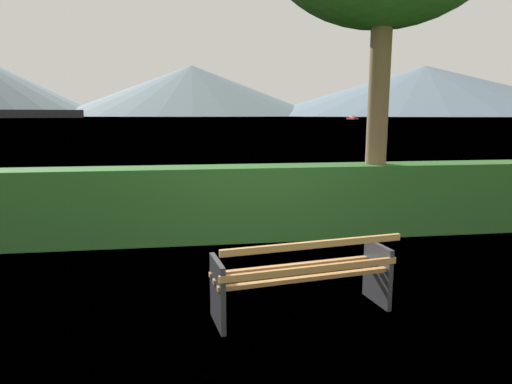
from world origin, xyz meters
TOP-DOWN VIEW (x-y plane):
  - ground_plane at (0.00, 0.00)m, footprint 1400.00×1400.00m
  - water_surface at (0.00, 307.78)m, footprint 620.00×620.00m
  - park_bench at (0.01, -0.06)m, footprint 1.95×0.86m
  - hedge_row at (0.00, 2.92)m, footprint 12.80×0.68m
  - cargo_ship_large at (-107.03, 283.26)m, footprint 66.74×29.73m
  - fishing_boat_near at (67.69, 180.60)m, footprint 3.48×6.09m
  - distant_hills at (29.64, 555.65)m, footprint 954.16×434.79m

SIDE VIEW (x-z plane):
  - ground_plane at x=0.00m, z-range 0.00..0.00m
  - water_surface at x=0.00m, z-range 0.00..0.00m
  - park_bench at x=0.01m, z-range 0.00..0.87m
  - fishing_boat_near at x=67.69m, z-range -0.23..1.34m
  - hedge_row at x=0.00m, z-range 0.00..1.23m
  - cargo_ship_large at x=-107.03m, z-range -3.37..11.92m
  - distant_hills at x=29.64m, z-range -7.06..78.06m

